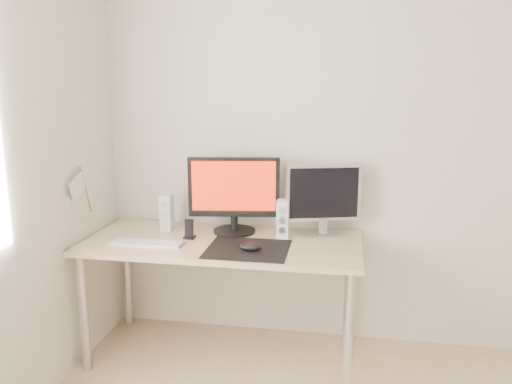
{
  "coord_description": "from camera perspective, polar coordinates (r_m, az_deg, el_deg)",
  "views": [
    {
      "loc": [
        -0.25,
        -1.32,
        1.62
      ],
      "look_at": [
        -0.74,
        1.46,
        1.01
      ],
      "focal_mm": 35.0,
      "sensor_mm": 36.0,
      "label": 1
    }
  ],
  "objects": [
    {
      "name": "wall_back",
      "position": [
        3.1,
        14.65,
        4.95
      ],
      "size": [
        3.5,
        0.0,
        3.5
      ],
      "primitive_type": "plane",
      "rotation": [
        1.57,
        0.0,
        0.0
      ],
      "color": "silver",
      "rests_on": "ground"
    },
    {
      "name": "mousepad",
      "position": [
        2.77,
        -0.95,
        -6.53
      ],
      "size": [
        0.45,
        0.4,
        0.0
      ],
      "primitive_type": "cube",
      "color": "black",
      "rests_on": "desk"
    },
    {
      "name": "mouse",
      "position": [
        2.73,
        -0.66,
        -6.29
      ],
      "size": [
        0.12,
        0.07,
        0.04
      ],
      "primitive_type": "ellipsoid",
      "color": "black",
      "rests_on": "mousepad"
    },
    {
      "name": "desk",
      "position": [
        2.95,
        -3.88,
        -7.01
      ],
      "size": [
        1.6,
        0.7,
        0.73
      ],
      "color": "#D1B587",
      "rests_on": "ground"
    },
    {
      "name": "main_monitor",
      "position": [
        3.01,
        -2.53,
        -0.02
      ],
      "size": [
        0.55,
        0.29,
        0.47
      ],
      "color": "black",
      "rests_on": "desk"
    },
    {
      "name": "second_monitor",
      "position": [
        2.98,
        7.69,
        -0.5
      ],
      "size": [
        0.44,
        0.21,
        0.43
      ],
      "color": "#BABABC",
      "rests_on": "desk"
    },
    {
      "name": "speaker_left",
      "position": [
        3.15,
        -10.17,
        -2.32
      ],
      "size": [
        0.07,
        0.09,
        0.22
      ],
      "color": "silver",
      "rests_on": "desk"
    },
    {
      "name": "speaker_right",
      "position": [
        2.96,
        3.1,
        -3.06
      ],
      "size": [
        0.07,
        0.09,
        0.22
      ],
      "color": "white",
      "rests_on": "desk"
    },
    {
      "name": "keyboard",
      "position": [
        2.91,
        -12.32,
        -5.74
      ],
      "size": [
        0.42,
        0.12,
        0.02
      ],
      "color": "silver",
      "rests_on": "desk"
    },
    {
      "name": "phone_dock",
      "position": [
        2.97,
        -7.64,
        -4.62
      ],
      "size": [
        0.07,
        0.06,
        0.12
      ],
      "color": "black",
      "rests_on": "desk"
    },
    {
      "name": "pennant",
      "position": [
        3.0,
        -19.45,
        0.51
      ],
      "size": [
        0.01,
        0.23,
        0.29
      ],
      "color": "#A57F54",
      "rests_on": "wall_left"
    }
  ]
}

